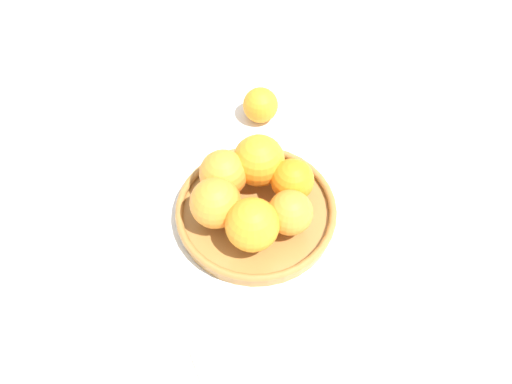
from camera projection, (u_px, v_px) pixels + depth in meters
ground_plane at (256, 216)px, 0.81m from camera, size 4.00×4.00×0.00m
fruit_bowl at (256, 211)px, 0.79m from camera, size 0.26×0.26×0.03m
orange_pile at (252, 191)px, 0.75m from camera, size 0.20×0.19×0.08m
stray_orange at (260, 105)px, 0.91m from camera, size 0.06×0.06×0.06m
napkin_folded at (248, 373)px, 0.66m from camera, size 0.13×0.13×0.01m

